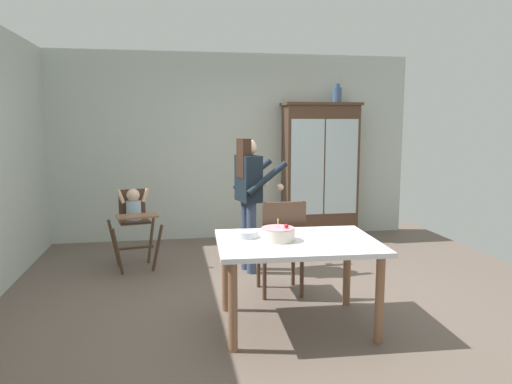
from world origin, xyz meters
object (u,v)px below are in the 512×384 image
object	(u,v)px
dining_table	(297,252)
birthday_cake	(278,234)
china_cabinet	(320,171)
high_chair_with_toddler	(134,214)
serving_bowl	(248,234)
dining_chair_far_side	(282,241)
ceramic_vase	(337,94)
adult_person	(249,188)

from	to	relation	value
dining_table	birthday_cake	distance (m)	0.22
china_cabinet	high_chair_with_toddler	size ratio (longest dim) A/B	2.10
serving_bowl	china_cabinet	bearing A→B (deg)	61.93
dining_table	dining_chair_far_side	bearing A→B (deg)	87.14
ceramic_vase	dining_chair_far_side	bearing A→B (deg)	-120.08
birthday_cake	ceramic_vase	bearing A→B (deg)	62.92
china_cabinet	dining_chair_far_side	bearing A→B (deg)	-115.51
birthday_cake	dining_chair_far_side	xyz separation A→B (m)	(0.19, 0.69, -0.24)
adult_person	china_cabinet	bearing A→B (deg)	-55.07
adult_person	serving_bowl	xyz separation A→B (m)	(-0.24, -1.40, -0.20)
dining_table	dining_chair_far_side	distance (m)	0.72
dining_table	birthday_cake	xyz separation A→B (m)	(-0.16, 0.02, 0.15)
serving_bowl	dining_chair_far_side	bearing A→B (deg)	52.28
high_chair_with_toddler	serving_bowl	distance (m)	2.03
dining_chair_far_side	dining_table	bearing A→B (deg)	88.36
birthday_cake	dining_table	bearing A→B (deg)	-6.56
adult_person	serving_bowl	size ratio (longest dim) A/B	8.50
adult_person	birthday_cake	bearing A→B (deg)	165.90
high_chair_with_toddler	dining_chair_far_side	xyz separation A→B (m)	(1.49, -1.18, -0.10)
birthday_cake	serving_bowl	xyz separation A→B (m)	(-0.23, 0.14, -0.03)
china_cabinet	dining_table	xyz separation A→B (m)	(-1.15, -3.05, -0.36)
adult_person	dining_chair_far_side	bearing A→B (deg)	178.44
adult_person	birthday_cake	xyz separation A→B (m)	(-0.01, -1.55, -0.17)
dining_chair_far_side	serving_bowl	bearing A→B (deg)	53.51
dining_table	serving_bowl	size ratio (longest dim) A/B	7.56
ceramic_vase	dining_table	size ratio (longest dim) A/B	0.20
birthday_cake	adult_person	bearing A→B (deg)	89.68
birthday_cake	dining_chair_far_side	bearing A→B (deg)	74.31
dining_table	dining_chair_far_side	world-z (taller)	dining_chair_far_side
china_cabinet	serving_bowl	bearing A→B (deg)	-118.07
high_chair_with_toddler	adult_person	bearing A→B (deg)	-25.29
adult_person	high_chair_with_toddler	bearing A→B (deg)	62.39
ceramic_vase	dining_table	world-z (taller)	ceramic_vase
ceramic_vase	dining_table	bearing A→B (deg)	-114.52
ceramic_vase	dining_chair_far_side	size ratio (longest dim) A/B	0.28
ceramic_vase	birthday_cake	bearing A→B (deg)	-117.08
dining_chair_far_side	adult_person	bearing A→B (deg)	-76.56
adult_person	dining_table	size ratio (longest dim) A/B	1.12
dining_table	high_chair_with_toddler	bearing A→B (deg)	127.59
adult_person	birthday_cake	world-z (taller)	adult_person
birthday_cake	china_cabinet	bearing A→B (deg)	66.62
china_cabinet	serving_bowl	size ratio (longest dim) A/B	11.07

